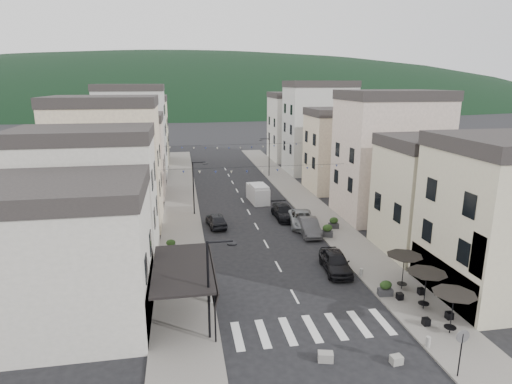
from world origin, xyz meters
TOP-DOWN VIEW (x-y plane):
  - ground at (0.00, 0.00)m, footprint 700.00×700.00m
  - sidewalk_left at (-7.50, 32.00)m, footprint 4.00×76.00m
  - sidewalk_right at (7.50, 32.00)m, footprint 4.00×76.00m
  - hill_backdrop at (0.00, 300.00)m, footprint 640.00×360.00m
  - boutique_building at (-15.50, 5.00)m, footprint 12.00×8.00m
  - boutique_awning at (-7.25, 5.00)m, footprint 3.77×7.50m
  - buildings_row_left at (-14.50, 37.75)m, footprint 10.20×54.16m
  - buildings_row_right at (14.50, 36.59)m, footprint 10.20×54.16m
  - cafe_terrace at (7.70, 2.80)m, footprint 2.50×8.10m
  - streetlamp_left_near at (-5.82, 2.00)m, footprint 1.70×0.56m
  - streetlamp_left_far at (-5.82, 26.00)m, footprint 1.70×0.56m
  - streetlamp_right_far at (5.82, 44.00)m, footprint 1.70×0.56m
  - traffic_sign at (5.80, -3.50)m, footprint 0.70×0.07m
  - bollards at (0.00, 5.50)m, footprint 11.66×10.26m
  - bunting_near at (0.00, 22.00)m, footprint 19.00×0.28m
  - bunting_far at (0.00, 38.00)m, footprint 19.00×0.28m
  - parked_car_a at (4.17, 9.41)m, footprint 2.30×4.83m
  - parked_car_b at (4.60, 17.81)m, footprint 2.03×4.82m
  - parked_car_c at (4.60, 20.34)m, footprint 3.10×5.68m
  - parked_car_d at (3.37, 23.03)m, footprint 2.16×5.03m
  - parked_car_e at (-4.04, 21.60)m, footprint 2.14×4.32m
  - delivery_van at (1.81, 30.08)m, footprint 2.21×4.81m
  - pedestrian_a at (-8.89, 11.96)m, footprint 0.65×0.45m
  - pedestrian_b at (-7.50, 11.06)m, footprint 1.10×1.07m
  - concrete_block_a at (-0.23, -1.06)m, footprint 0.90×0.68m
  - concrete_block_b at (3.35, -1.91)m, footprint 0.65×0.51m
  - planter_la at (-6.00, 7.58)m, footprint 1.01×0.77m
  - planter_lb at (-8.48, 15.61)m, footprint 1.03×0.79m
  - planter_ra at (6.09, 4.89)m, footprint 1.01×0.61m
  - planter_rb at (6.00, 16.55)m, footprint 1.23×0.98m
  - planter_rc at (7.44, 18.76)m, footprint 1.10×0.73m

SIDE VIEW (x-z plane):
  - ground at x=0.00m, z-range 0.00..0.00m
  - hill_backdrop at x=0.00m, z-range -35.00..35.00m
  - sidewalk_left at x=-7.50m, z-range 0.00..0.12m
  - sidewalk_right at x=7.50m, z-range 0.00..0.12m
  - concrete_block_b at x=3.35m, z-range 0.00..0.45m
  - concrete_block_a at x=-0.23m, z-range 0.00..0.50m
  - bollards at x=0.00m, z-range 0.12..0.72m
  - planter_la at x=-6.00m, z-range 0.11..1.11m
  - planter_lb at x=-8.48m, z-range 0.11..1.12m
  - planter_ra at x=6.09m, z-range 0.10..1.19m
  - planter_rc at x=7.44m, z-range 0.10..1.24m
  - parked_car_e at x=-4.04m, z-range 0.00..1.41m
  - planter_rb at x=6.00m, z-range 0.10..1.31m
  - parked_car_d at x=3.37m, z-range 0.00..1.44m
  - parked_car_c at x=4.60m, z-range 0.00..1.51m
  - parked_car_b at x=4.60m, z-range 0.00..1.55m
  - parked_car_a at x=4.17m, z-range 0.00..1.59m
  - pedestrian_a at x=-8.89m, z-range 0.12..1.82m
  - pedestrian_b at x=-7.50m, z-range 0.12..1.91m
  - delivery_van at x=1.81m, z-range -0.02..2.22m
  - traffic_sign at x=5.80m, z-range 0.58..3.28m
  - cafe_terrace at x=7.70m, z-range 1.09..3.62m
  - boutique_awning at x=-7.25m, z-range 1.48..4.75m
  - streetlamp_left_near at x=-5.82m, z-range 0.70..6.70m
  - streetlamp_left_far at x=-5.82m, z-range 0.70..6.70m
  - streetlamp_right_far at x=5.82m, z-range 0.70..6.70m
  - boutique_building at x=-15.50m, z-range 0.00..8.00m
  - bunting_near at x=0.00m, z-range 5.34..5.96m
  - bunting_far at x=0.00m, z-range 5.34..5.96m
  - buildings_row_left at x=-14.50m, z-range -0.88..13.12m
  - buildings_row_right at x=14.50m, z-range -0.93..13.57m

